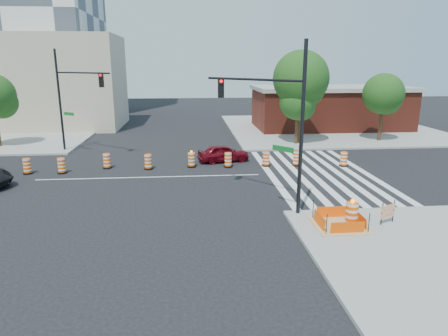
% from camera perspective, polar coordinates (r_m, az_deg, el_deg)
% --- Properties ---
extents(ground, '(120.00, 120.00, 0.00)m').
position_cam_1_polar(ground, '(25.75, -10.62, -1.30)').
color(ground, black).
rests_on(ground, ground).
extents(sidewalk_ne, '(22.00, 22.00, 0.15)m').
position_cam_1_polar(sidewalk_ne, '(45.88, 14.71, 5.56)').
color(sidewalk_ne, gray).
rests_on(sidewalk_ne, ground).
extents(crosswalk_east, '(6.75, 13.50, 0.01)m').
position_cam_1_polar(crosswalk_east, '(26.96, 13.22, -0.71)').
color(crosswalk_east, silver).
rests_on(crosswalk_east, ground).
extents(lane_centerline, '(14.00, 0.12, 0.01)m').
position_cam_1_polar(lane_centerline, '(25.75, -10.62, -1.29)').
color(lane_centerline, silver).
rests_on(lane_centerline, ground).
extents(excavation_pit, '(2.20, 2.20, 0.90)m').
position_cam_1_polar(excavation_pit, '(18.22, 16.12, -7.71)').
color(excavation_pit, tan).
rests_on(excavation_pit, ground).
extents(brick_storefront, '(16.50, 8.50, 4.60)m').
position_cam_1_polar(brick_storefront, '(45.59, 14.89, 8.34)').
color(brick_storefront, maroon).
rests_on(brick_storefront, ground).
extents(beige_midrise, '(14.00, 10.00, 10.00)m').
position_cam_1_polar(beige_midrise, '(48.92, -22.87, 11.25)').
color(beige_midrise, '#B7A88C').
rests_on(beige_midrise, ground).
extents(red_coupe, '(3.97, 2.24, 1.28)m').
position_cam_1_polar(red_coupe, '(29.24, -0.10, 2.16)').
color(red_coupe, '#630812').
rests_on(red_coupe, ground).
extents(signal_pole_se, '(4.05, 4.53, 7.86)m').
position_cam_1_polar(signal_pole_se, '(19.10, 6.96, 8.09)').
color(signal_pole_se, black).
rests_on(signal_pole_se, ground).
extents(signal_pole_nw, '(4.84, 3.80, 7.96)m').
position_cam_1_polar(signal_pole_nw, '(33.40, -20.87, 10.15)').
color(signal_pole_nw, black).
rests_on(signal_pole_nw, ground).
extents(pit_drum, '(0.66, 0.66, 1.30)m').
position_cam_1_polar(pit_drum, '(17.97, 17.75, -6.55)').
color(pit_drum, black).
rests_on(pit_drum, ground).
extents(barricade, '(0.80, 0.40, 1.02)m').
position_cam_1_polar(barricade, '(19.01, 22.38, -5.74)').
color(barricade, '#FF5205').
rests_on(barricade, ground).
extents(tree_north_c, '(3.18, 3.16, 5.37)m').
position_cam_1_polar(tree_north_c, '(35.44, 10.53, 8.98)').
color(tree_north_c, '#382314').
rests_on(tree_north_c, ground).
extents(tree_north_d, '(4.80, 4.80, 8.16)m').
position_cam_1_polar(tree_north_d, '(35.61, 10.97, 12.02)').
color(tree_north_d, '#382314').
rests_on(tree_north_d, ground).
extents(tree_north_e, '(3.67, 3.64, 6.18)m').
position_cam_1_polar(tree_north_e, '(39.05, 21.81, 9.50)').
color(tree_north_e, '#382314').
rests_on(tree_north_e, ground).
extents(median_drum_1, '(0.60, 0.60, 1.02)m').
position_cam_1_polar(median_drum_1, '(28.96, -26.30, 0.16)').
color(median_drum_1, black).
rests_on(median_drum_1, ground).
extents(median_drum_2, '(0.60, 0.60, 1.02)m').
position_cam_1_polar(median_drum_2, '(28.17, -22.18, 0.24)').
color(median_drum_2, black).
rests_on(median_drum_2, ground).
extents(median_drum_3, '(0.60, 0.60, 1.02)m').
position_cam_1_polar(median_drum_3, '(28.50, -16.38, 0.90)').
color(median_drum_3, black).
rests_on(median_drum_3, ground).
extents(median_drum_4, '(0.60, 0.60, 1.02)m').
position_cam_1_polar(median_drum_4, '(27.61, -10.77, 0.80)').
color(median_drum_4, black).
rests_on(median_drum_4, ground).
extents(median_drum_5, '(0.60, 0.60, 1.18)m').
position_cam_1_polar(median_drum_5, '(27.78, -4.66, 1.12)').
color(median_drum_5, black).
rests_on(median_drum_5, ground).
extents(median_drum_6, '(0.60, 0.60, 1.02)m').
position_cam_1_polar(median_drum_6, '(27.66, 0.59, 1.09)').
color(median_drum_6, black).
rests_on(median_drum_6, ground).
extents(median_drum_7, '(0.60, 0.60, 1.02)m').
position_cam_1_polar(median_drum_7, '(28.09, 6.02, 1.22)').
color(median_drum_7, black).
rests_on(median_drum_7, ground).
extents(median_drum_8, '(0.60, 0.60, 1.02)m').
position_cam_1_polar(median_drum_8, '(28.54, 10.33, 1.28)').
color(median_drum_8, black).
rests_on(median_drum_8, ground).
extents(median_drum_9, '(0.60, 0.60, 1.02)m').
position_cam_1_polar(median_drum_9, '(29.11, 16.74, 1.15)').
color(median_drum_9, black).
rests_on(median_drum_9, ground).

